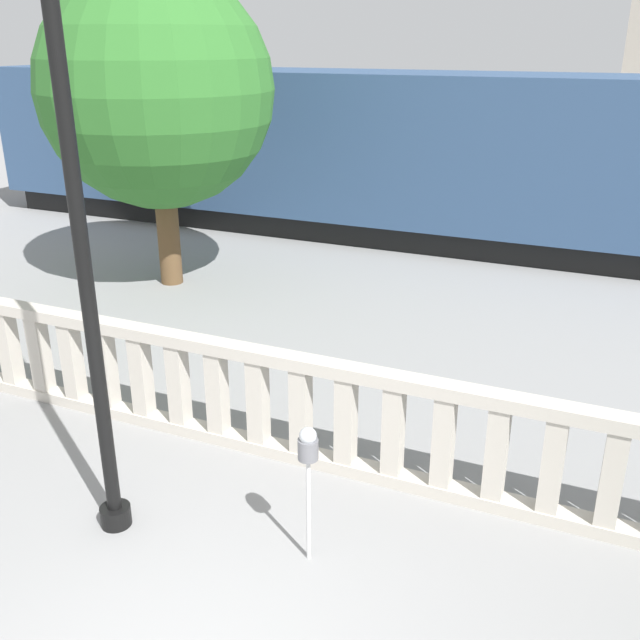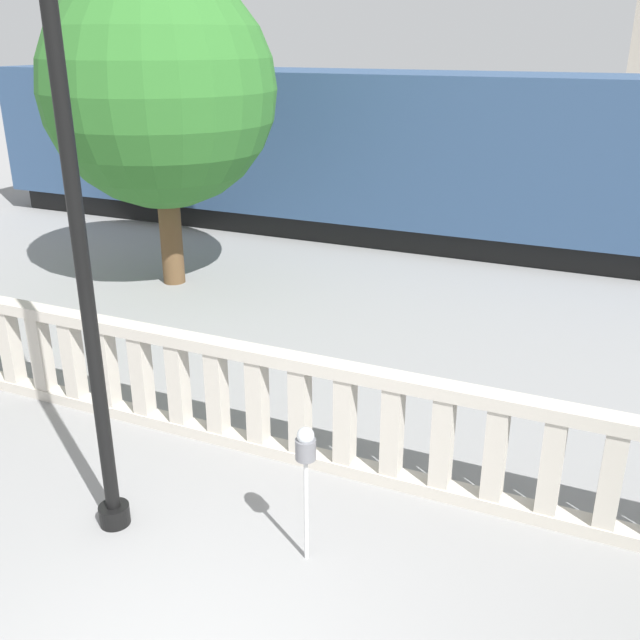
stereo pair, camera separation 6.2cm
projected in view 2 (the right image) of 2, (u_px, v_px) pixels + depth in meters
balustrade at (345, 420)px, 7.58m from camera, size 13.31×0.24×1.28m
lamppost at (61, 94)px, 5.50m from camera, size 0.38×0.38×6.84m
parking_meter at (306, 454)px, 6.11m from camera, size 0.18×0.18×1.36m
train_near at (554, 165)px, 14.89m from camera, size 27.67×2.71×4.33m
tree_left at (160, 91)px, 12.56m from camera, size 4.16×4.16×5.65m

